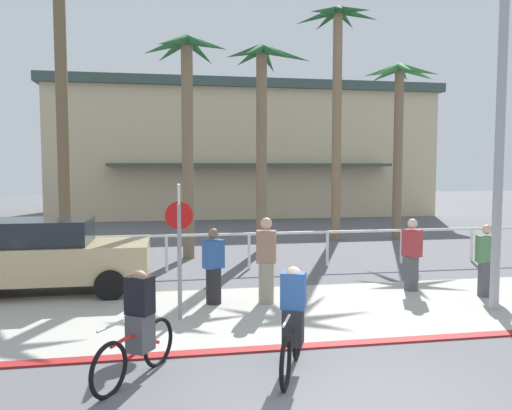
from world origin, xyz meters
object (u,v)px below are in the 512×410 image
Objects in this scene: car_tan_1 at (47,255)px; pedestrian_0 at (486,264)px; stop_sign_bike_lane at (179,232)px; pedestrian_2 at (214,270)px; pedestrian_3 at (266,264)px; palm_tree_5 at (337,71)px; palm_tree_3 at (187,96)px; palm_tree_4 at (263,103)px; palm_tree_6 at (399,108)px; cyclist_black_0 at (293,321)px; palm_tree_2 at (60,16)px; cyclist_red_1 at (138,327)px; streetlight_curb at (509,93)px; pedestrian_1 at (412,258)px.

car_tan_1 is 9.85m from pedestrian_0.
stop_sign_bike_lane is 1.55m from pedestrian_2.
pedestrian_3 reaches higher than car_tan_1.
palm_tree_5 is 10.82m from pedestrian_0.
palm_tree_3 is 1.00× the size of palm_tree_4.
palm_tree_4 is 0.77× the size of palm_tree_5.
pedestrian_0 is at bearing -3.38° from pedestrian_3.
stop_sign_bike_lane is 13.34m from palm_tree_6.
pedestrian_2 is (-2.24, -6.35, -4.27)m from palm_tree_4.
palm_tree_3 is 6.68m from car_tan_1.
palm_tree_3 is at bearing 96.82° from cyclist_black_0.
pedestrian_3 is at bearing -100.03° from palm_tree_4.
palm_tree_2 is 6.48× the size of cyclist_red_1.
streetlight_curb reaches higher than cyclist_black_0.
streetlight_curb is at bearing -5.90° from stop_sign_bike_lane.
cyclist_black_0 is at bearing -121.21° from palm_tree_6.
pedestrian_3 is at bearing -49.84° from palm_tree_2.
palm_tree_3 is 9.72m from pedestrian_0.
pedestrian_0 is at bearing -87.66° from palm_tree_5.
streetlight_curb reaches higher than pedestrian_3.
cyclist_red_1 is (-0.62, -2.51, -0.98)m from stop_sign_bike_lane.
cyclist_black_0 is 1.06× the size of pedestrian_2.
pedestrian_1 is 3.57m from pedestrian_3.
pedestrian_2 reaches higher than cyclist_black_0.
stop_sign_bike_lane reaches higher than car_tan_1.
pedestrian_2 is (-5.52, 1.64, -3.54)m from streetlight_curb.
palm_tree_2 reaches higher than palm_tree_5.
car_tan_1 is at bearing -130.13° from palm_tree_3.
pedestrian_1 is (-3.44, -8.02, -4.43)m from palm_tree_6.
palm_tree_6 is at bearing 76.72° from pedestrian_0.
palm_tree_5 is 5.63× the size of pedestrian_2.
palm_tree_4 is 4.31× the size of pedestrian_0.
streetlight_curb is 4.40× the size of cyclist_black_0.
palm_tree_2 reaches higher than pedestrian_1.
pedestrian_1 is at bearing 14.27° from stop_sign_bike_lane.
pedestrian_2 is (3.64, -1.62, -0.13)m from car_tan_1.
palm_tree_6 reaches higher than cyclist_red_1.
pedestrian_0 is (3.74, -6.78, -4.27)m from palm_tree_4.
stop_sign_bike_lane is at bearing -111.98° from palm_tree_4.
stop_sign_bike_lane is 0.37× the size of palm_tree_6.
cyclist_red_1 is at bearing -157.24° from pedestrian_0.
cyclist_black_0 is (1.10, -9.19, -4.38)m from palm_tree_3.
stop_sign_bike_lane is 3.18m from cyclist_black_0.
car_tan_1 is 3.99m from pedestrian_2.
palm_tree_2 is at bearing 105.93° from cyclist_red_1.
palm_tree_4 reaches higher than pedestrian_2.
pedestrian_2 is at bearing 53.98° from stop_sign_bike_lane.
streetlight_curb is at bearing -90.53° from palm_tree_5.
cyclist_black_0 is (-4.72, -1.97, -3.58)m from streetlight_curb.
pedestrian_0 is 4.90m from pedestrian_3.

